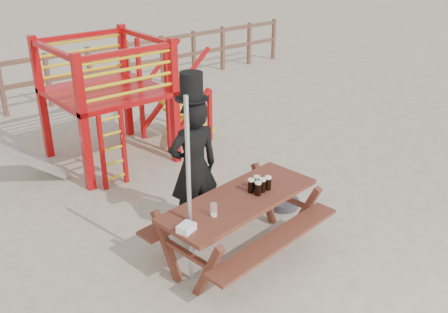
# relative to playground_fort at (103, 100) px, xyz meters

# --- Properties ---
(ground) EXTENTS (60.00, 60.00, 0.00)m
(ground) POSITION_rel_playground_fort_xyz_m (-0.12, -3.58, -1.07)
(ground) COLOR #B6A68D
(ground) RESTS_ON ground
(back_fence) EXTENTS (15.09, 0.09, 1.20)m
(back_fence) POSITION_rel_playground_fort_xyz_m (-0.12, 3.42, -0.34)
(back_fence) COLOR brown
(back_fence) RESTS_ON ground
(playground_fort) EXTENTS (4.71, 1.84, 2.10)m
(playground_fort) POSITION_rel_playground_fort_xyz_m (0.00, 0.00, 0.00)
(playground_fort) COLOR #AC0B0D
(playground_fort) RESTS_ON ground
(picnic_table) EXTENTS (2.16, 1.61, 0.78)m
(picnic_table) POSITION_rel_playground_fort_xyz_m (-0.09, -3.50, -0.58)
(picnic_table) COLOR maroon
(picnic_table) RESTS_ON ground
(man_with_hat) EXTENTS (0.73, 0.55, 2.14)m
(man_with_hat) POSITION_rel_playground_fort_xyz_m (-0.18, -2.71, -0.12)
(man_with_hat) COLOR black
(man_with_hat) RESTS_ON ground
(metal_pole) EXTENTS (0.05, 0.05, 2.19)m
(metal_pole) POSITION_rel_playground_fort_xyz_m (-0.83, -3.53, 0.02)
(metal_pole) COLOR #B2B2B7
(metal_pole) RESTS_ON ground
(parasol_base) EXTENTS (0.47, 0.47, 0.20)m
(parasol_base) POSITION_rel_playground_fort_xyz_m (1.16, -3.03, -1.02)
(parasol_base) COLOR #323237
(parasol_base) RESTS_ON ground
(paper_bag) EXTENTS (0.21, 0.19, 0.08)m
(paper_bag) POSITION_rel_playground_fort_xyz_m (-0.98, -3.67, -0.25)
(paper_bag) COLOR white
(paper_bag) RESTS_ON picnic_table
(stout_pints) EXTENTS (0.28, 0.20, 0.17)m
(stout_pints) POSITION_rel_playground_fort_xyz_m (0.19, -3.52, -0.20)
(stout_pints) COLOR black
(stout_pints) RESTS_ON picnic_table
(empty_glasses) EXTENTS (0.08, 0.08, 0.15)m
(empty_glasses) POSITION_rel_playground_fort_xyz_m (-0.57, -3.61, -0.22)
(empty_glasses) COLOR silver
(empty_glasses) RESTS_ON picnic_table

